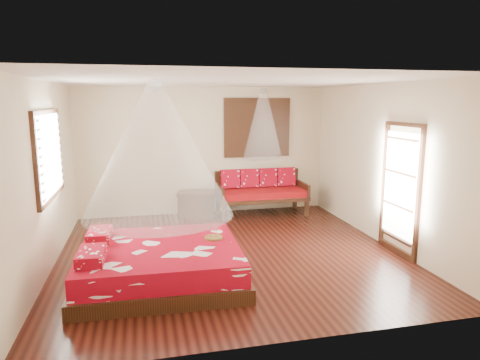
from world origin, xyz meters
name	(u,v)px	position (x,y,z in m)	size (l,w,h in m)	color
room	(229,170)	(0.00, 0.00, 1.40)	(5.54, 5.54, 2.84)	black
bed	(159,263)	(-1.18, -0.84, 0.25)	(2.32, 2.11, 0.65)	black
daybed	(261,190)	(1.20, 2.39, 0.52)	(1.97, 0.88, 0.98)	black
storage_chest	(197,204)	(-0.23, 2.45, 0.28)	(0.91, 0.74, 0.55)	black
shutter_panel	(257,128)	(1.20, 2.72, 1.90)	(1.52, 0.06, 1.32)	black
window_left	(49,155)	(-2.71, 0.20, 1.70)	(0.10, 1.74, 1.34)	black
glazed_door	(400,190)	(2.72, -0.60, 1.07)	(0.08, 1.02, 2.16)	black
wine_tray	(213,235)	(-0.38, -0.68, 0.56)	(0.27, 0.27, 0.21)	brown
mosquito_net_main	(157,150)	(-1.16, -0.84, 1.85)	(2.04, 2.04, 1.80)	white
mosquito_net_daybed	(263,124)	(1.20, 2.25, 2.00)	(0.86, 0.86, 1.50)	white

